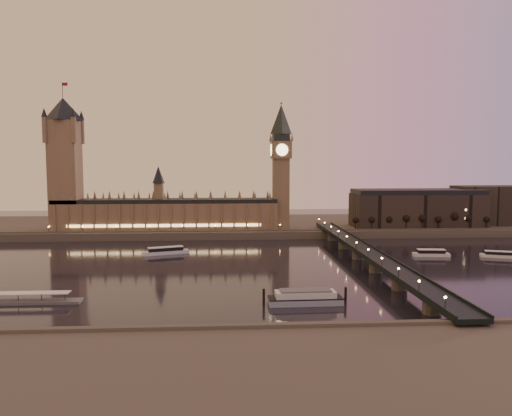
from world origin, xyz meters
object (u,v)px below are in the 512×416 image
at_px(moored_barge, 305,298).
at_px(pontoon_pier, 32,300).
at_px(cruise_boat_a, 166,251).
at_px(cruise_boat_b, 499,255).

bearing_deg(moored_barge, pontoon_pier, 174.58).
xyz_separation_m(cruise_boat_a, pontoon_pier, (-44.67, -113.01, -0.96)).
xyz_separation_m(moored_barge, pontoon_pier, (-119.21, 8.70, -1.67)).
height_order(cruise_boat_b, moored_barge, moored_barge).
bearing_deg(moored_barge, cruise_boat_b, 33.10).
bearing_deg(moored_barge, cruise_boat_a, 120.24).
relative_size(moored_barge, pontoon_pier, 0.88).
height_order(cruise_boat_a, cruise_boat_b, cruise_boat_a).
distance_m(moored_barge, pontoon_pier, 119.53).
xyz_separation_m(cruise_boat_a, cruise_boat_b, (216.17, -24.91, -0.32)).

